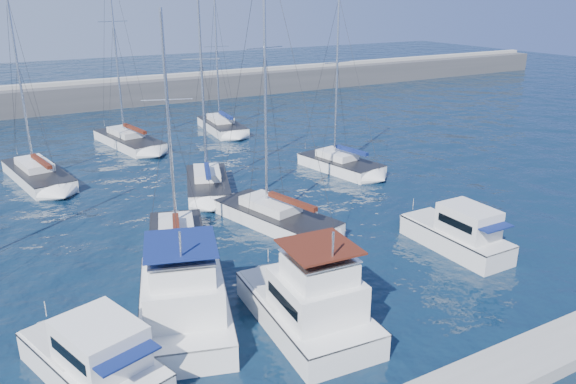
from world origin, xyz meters
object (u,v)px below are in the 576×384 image
sailboat_mid_c (208,184)px  sailboat_mid_d (276,216)px  sailboat_mid_e (340,164)px  sailboat_back_c (222,126)px  motor_yacht_stbd_outer (459,235)px  sailboat_back_a (38,175)px  sailboat_mid_b (177,241)px  motor_yacht_stbd_inner (310,306)px  motor_yacht_port_outer (96,361)px  motor_yacht_port_inner (184,301)px  sailboat_back_b (129,140)px

sailboat_mid_c → sailboat_mid_d: sailboat_mid_d is taller
sailboat_mid_e → sailboat_back_c: 17.91m
motor_yacht_stbd_outer → sailboat_back_a: bearing=126.8°
sailboat_mid_c → sailboat_mid_b: bearing=-102.5°
motor_yacht_stbd_outer → sailboat_mid_d: (-7.19, 8.44, -0.40)m
motor_yacht_stbd_inner → motor_yacht_stbd_outer: bearing=16.5°
sailboat_mid_e → sailboat_mid_b: bearing=-165.3°
motor_yacht_port_outer → sailboat_mid_c: sailboat_mid_c is taller
motor_yacht_port_outer → motor_yacht_stbd_inner: 8.85m
motor_yacht_port_outer → sailboat_back_a: bearing=70.1°
motor_yacht_stbd_outer → sailboat_back_c: size_ratio=0.48×
motor_yacht_stbd_inner → sailboat_mid_b: sailboat_mid_b is taller
sailboat_mid_b → sailboat_mid_c: 10.06m
sailboat_mid_c → sailboat_back_c: size_ratio=1.10×
motor_yacht_port_outer → sailboat_mid_d: 16.51m
sailboat_mid_c → sailboat_back_a: 13.68m
sailboat_mid_c → motor_yacht_port_outer: bearing=-103.6°
motor_yacht_stbd_inner → sailboat_back_a: size_ratio=0.55×
sailboat_mid_b → sailboat_mid_c: sailboat_mid_c is taller
motor_yacht_stbd_inner → motor_yacht_stbd_outer: (11.46, 2.50, -0.19)m
sailboat_back_a → sailboat_back_c: sailboat_back_a is taller
sailboat_mid_e → motor_yacht_port_inner: bearing=-151.6°
sailboat_mid_d → sailboat_mid_e: (10.09, 7.45, -0.03)m
sailboat_back_c → sailboat_mid_e: bearing=-76.0°
motor_yacht_stbd_outer → sailboat_mid_d: size_ratio=0.38×
sailboat_back_b → sailboat_back_c: (10.16, 1.19, -0.04)m
sailboat_mid_d → sailboat_mid_e: 12.54m
motor_yacht_stbd_inner → sailboat_back_a: sailboat_back_a is taller
sailboat_mid_d → sailboat_back_a: 20.56m
motor_yacht_port_inner → sailboat_back_c: (16.04, 33.03, -0.62)m
motor_yacht_port_inner → sailboat_back_c: sailboat_back_c is taller
sailboat_mid_b → sailboat_back_c: 29.06m
sailboat_mid_c → sailboat_mid_e: size_ratio=1.09×
sailboat_mid_b → sailboat_back_c: size_ratio=0.98×
sailboat_mid_d → motor_yacht_stbd_inner: bearing=-126.2°
motor_yacht_stbd_inner → sailboat_mid_b: 10.77m
sailboat_mid_c → sailboat_mid_d: 8.21m
motor_yacht_stbd_outer → sailboat_mid_d: 11.10m
motor_yacht_port_inner → motor_yacht_stbd_outer: 16.05m
sailboat_mid_e → motor_yacht_port_outer: bearing=-153.5°
sailboat_back_b → sailboat_back_c: 10.23m
sailboat_mid_b → sailboat_back_b: sailboat_back_b is taller
sailboat_mid_c → sailboat_back_a: sailboat_mid_c is taller
sailboat_mid_b → sailboat_mid_e: sailboat_mid_e is taller
sailboat_mid_b → sailboat_back_a: size_ratio=0.95×
sailboat_mid_c → sailboat_back_b: (-1.66, 15.83, 0.01)m
sailboat_back_c → motor_yacht_stbd_inner: bearing=-103.0°
motor_yacht_port_outer → motor_yacht_stbd_outer: same height
motor_yacht_stbd_inner → sailboat_back_b: size_ratio=0.42×
sailboat_mid_d → sailboat_mid_e: size_ratio=1.26×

